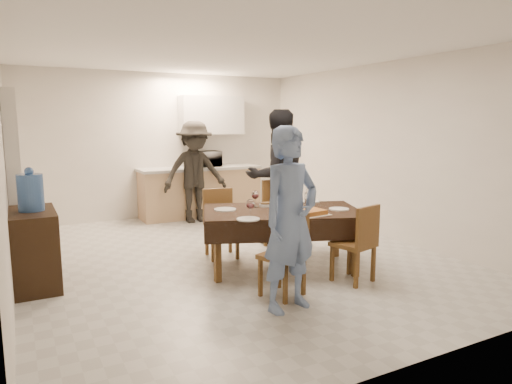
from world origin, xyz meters
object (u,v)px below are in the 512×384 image
Objects in this scene: dining_table at (282,213)px; wine_bottle at (276,197)px; water_pitcher at (309,200)px; microwave at (206,159)px; person_near at (290,219)px; savoury_tart at (308,212)px; water_jug at (31,193)px; console at (35,249)px; person_far at (277,177)px; person_kitchen at (195,172)px.

wine_bottle reaches higher than dining_table.
water_pitcher is 3.41m from microwave.
savoury_tart is at bearing 35.17° from person_near.
person_near reaches higher than water_jug.
water_pitcher reaches higher than console.
savoury_tart is 0.26× the size of person_near.
microwave reaches higher than dining_table.
person_near is at bearing -40.40° from console.
wine_bottle reaches higher than savoury_tart.
wine_bottle is 0.42m from water_pitcher.
microwave is 2.31m from person_far.
person_kitchen is at bearing 91.80° from savoury_tart.
console is at bearing 165.67° from water_pitcher.
water_jug is 1.32× the size of wine_bottle.
water_jug is 2.72m from person_near.
console reaches higher than dining_table.
savoury_tart is at bearing -127.15° from water_pitcher.
dining_table is 2.91m from person_kitchen.
water_jug reaches higher than microwave.
dining_table is at bearing -89.93° from person_kitchen.
person_far is (0.20, 1.10, 0.15)m from water_pitcher.
person_far is 1.94m from person_kitchen.
wine_bottle is at bearing 54.86° from person_near.
microwave is 0.62m from person_kitchen.
dining_table is 1.20m from person_near.
person_near is (-0.90, -1.00, 0.05)m from water_pitcher.
savoury_tart is 1.51m from person_far.
water_jug is at bearing -139.92° from person_kitchen.
person_kitchen is at bearing -67.27° from person_far.
dining_table is 1.09× the size of person_far.
person_near reaches higher than wine_bottle.
dining_table is at bearing -45.00° from wine_bottle.
water_pitcher is at bearing -14.04° from wine_bottle.
wine_bottle reaches higher than console.
savoury_tart is at bearing -21.83° from console.
person_far reaches higher than console.
water_pitcher reaches higher than savoury_tart.
wine_bottle is 0.17× the size of person_near.
dining_table is 0.40m from savoury_tart.
person_near is 0.89× the size of person_far.
microwave is (0.28, 3.73, 0.32)m from savoury_tart.
dining_table is 11.33× the size of water_pitcher.
water_pitcher is 0.35× the size of microwave.
water_pitcher is at bearing 37.31° from person_near.
water_jug is 3.18m from person_far.
water_pitcher is 0.11× the size of person_near.
microwave is (0.43, 3.30, 0.20)m from wine_bottle.
console is at bearing 158.17° from savoury_tart.
savoury_tart is at bearing -70.77° from wine_bottle.
water_jug is 0.23× the size of person_near.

